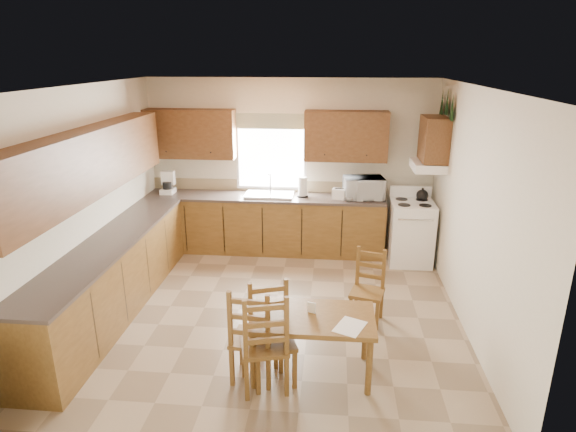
# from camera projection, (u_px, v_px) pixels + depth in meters

# --- Properties ---
(floor) EXTENTS (4.50, 4.50, 0.00)m
(floor) POSITION_uv_depth(u_px,v_px,m) (274.00, 311.00, 5.97)
(floor) COLOR gray
(floor) RESTS_ON ground
(ceiling) EXTENTS (4.50, 4.50, 0.00)m
(ceiling) POSITION_uv_depth(u_px,v_px,m) (271.00, 86.00, 5.11)
(ceiling) COLOR brown
(ceiling) RESTS_ON floor
(wall_left) EXTENTS (4.50, 4.50, 0.00)m
(wall_left) POSITION_uv_depth(u_px,v_px,m) (86.00, 202.00, 5.74)
(wall_left) COLOR beige
(wall_left) RESTS_ON floor
(wall_right) EXTENTS (4.50, 4.50, 0.00)m
(wall_right) POSITION_uv_depth(u_px,v_px,m) (473.00, 213.00, 5.34)
(wall_right) COLOR beige
(wall_right) RESTS_ON floor
(wall_back) EXTENTS (4.50, 4.50, 0.00)m
(wall_back) POSITION_uv_depth(u_px,v_px,m) (290.00, 165.00, 7.66)
(wall_back) COLOR beige
(wall_back) RESTS_ON floor
(wall_front) EXTENTS (4.50, 4.50, 0.00)m
(wall_front) POSITION_uv_depth(u_px,v_px,m) (233.00, 302.00, 3.41)
(wall_front) COLOR beige
(wall_front) RESTS_ON floor
(lower_cab_back) EXTENTS (3.75, 0.60, 0.88)m
(lower_cab_back) POSITION_uv_depth(u_px,v_px,m) (265.00, 225.00, 7.70)
(lower_cab_back) COLOR brown
(lower_cab_back) RESTS_ON floor
(lower_cab_left) EXTENTS (0.60, 3.60, 0.88)m
(lower_cab_left) POSITION_uv_depth(u_px,v_px,m) (113.00, 278.00, 5.86)
(lower_cab_left) COLOR brown
(lower_cab_left) RESTS_ON floor
(counter_back) EXTENTS (3.75, 0.63, 0.04)m
(counter_back) POSITION_uv_depth(u_px,v_px,m) (265.00, 197.00, 7.56)
(counter_back) COLOR #463935
(counter_back) RESTS_ON lower_cab_back
(counter_left) EXTENTS (0.63, 3.60, 0.04)m
(counter_left) POSITION_uv_depth(u_px,v_px,m) (109.00, 243.00, 5.71)
(counter_left) COLOR #463935
(counter_left) RESTS_ON lower_cab_left
(backsplash) EXTENTS (3.75, 0.01, 0.18)m
(backsplash) POSITION_uv_depth(u_px,v_px,m) (267.00, 186.00, 7.80)
(backsplash) COLOR #988661
(backsplash) RESTS_ON counter_back
(upper_cab_back_left) EXTENTS (1.41, 0.33, 0.75)m
(upper_cab_back_left) POSITION_uv_depth(u_px,v_px,m) (190.00, 134.00, 7.49)
(upper_cab_back_left) COLOR brown
(upper_cab_back_left) RESTS_ON wall_back
(upper_cab_back_right) EXTENTS (1.25, 0.33, 0.75)m
(upper_cab_back_right) POSITION_uv_depth(u_px,v_px,m) (346.00, 136.00, 7.27)
(upper_cab_back_right) COLOR brown
(upper_cab_back_right) RESTS_ON wall_back
(upper_cab_left) EXTENTS (0.33, 3.60, 0.75)m
(upper_cab_left) POSITION_uv_depth(u_px,v_px,m) (87.00, 163.00, 5.42)
(upper_cab_left) COLOR brown
(upper_cab_left) RESTS_ON wall_left
(upper_cab_stove) EXTENTS (0.33, 0.62, 0.62)m
(upper_cab_stove) POSITION_uv_depth(u_px,v_px,m) (434.00, 139.00, 6.74)
(upper_cab_stove) COLOR brown
(upper_cab_stove) RESTS_ON wall_right
(range_hood) EXTENTS (0.44, 0.62, 0.12)m
(range_hood) POSITION_uv_depth(u_px,v_px,m) (428.00, 166.00, 6.86)
(range_hood) COLOR white
(range_hood) RESTS_ON wall_right
(window_frame) EXTENTS (1.13, 0.02, 1.18)m
(window_frame) POSITION_uv_depth(u_px,v_px,m) (271.00, 153.00, 7.60)
(window_frame) COLOR white
(window_frame) RESTS_ON wall_back
(window_pane) EXTENTS (1.05, 0.01, 1.10)m
(window_pane) POSITION_uv_depth(u_px,v_px,m) (271.00, 153.00, 7.59)
(window_pane) COLOR white
(window_pane) RESTS_ON wall_back
(window_valance) EXTENTS (1.19, 0.01, 0.24)m
(window_valance) POSITION_uv_depth(u_px,v_px,m) (271.00, 121.00, 7.41)
(window_valance) COLOR #4C6139
(window_valance) RESTS_ON wall_back
(sink_basin) EXTENTS (0.75, 0.45, 0.04)m
(sink_basin) POSITION_uv_depth(u_px,v_px,m) (269.00, 195.00, 7.54)
(sink_basin) COLOR silver
(sink_basin) RESTS_ON counter_back
(pine_decal_a) EXTENTS (0.22, 0.22, 0.36)m
(pine_decal_a) POSITION_uv_depth(u_px,v_px,m) (452.00, 107.00, 6.27)
(pine_decal_a) COLOR black
(pine_decal_a) RESTS_ON wall_right
(pine_decal_b) EXTENTS (0.22, 0.22, 0.36)m
(pine_decal_b) POSITION_uv_depth(u_px,v_px,m) (447.00, 101.00, 6.56)
(pine_decal_b) COLOR black
(pine_decal_b) RESTS_ON wall_right
(pine_decal_c) EXTENTS (0.22, 0.22, 0.36)m
(pine_decal_c) POSITION_uv_depth(u_px,v_px,m) (442.00, 102.00, 6.88)
(pine_decal_c) COLOR black
(pine_decal_c) RESTS_ON wall_right
(stove) EXTENTS (0.63, 0.65, 0.93)m
(stove) POSITION_uv_depth(u_px,v_px,m) (410.00, 233.00, 7.26)
(stove) COLOR white
(stove) RESTS_ON floor
(coffeemaker) EXTENTS (0.23, 0.27, 0.36)m
(coffeemaker) POSITION_uv_depth(u_px,v_px,m) (167.00, 182.00, 7.63)
(coffeemaker) COLOR white
(coffeemaker) RESTS_ON counter_back
(paper_towel) EXTENTS (0.15, 0.15, 0.31)m
(paper_towel) POSITION_uv_depth(u_px,v_px,m) (303.00, 187.00, 7.46)
(paper_towel) COLOR white
(paper_towel) RESTS_ON counter_back
(toaster) EXTENTS (0.22, 0.17, 0.16)m
(toaster) POSITION_uv_depth(u_px,v_px,m) (339.00, 194.00, 7.35)
(toaster) COLOR white
(toaster) RESTS_ON counter_back
(microwave) EXTENTS (0.60, 0.47, 0.33)m
(microwave) POSITION_uv_depth(u_px,v_px,m) (363.00, 188.00, 7.36)
(microwave) COLOR white
(microwave) RESTS_ON counter_back
(dining_table) EXTENTS (1.20, 0.69, 0.64)m
(dining_table) POSITION_uv_depth(u_px,v_px,m) (312.00, 344.00, 4.72)
(dining_table) COLOR brown
(dining_table) RESTS_ON floor
(chair_near_left) EXTENTS (0.45, 0.43, 0.99)m
(chair_near_left) POSITION_uv_depth(u_px,v_px,m) (254.00, 332.00, 4.60)
(chair_near_left) COLOR brown
(chair_near_left) RESTS_ON floor
(chair_near_right) EXTENTS (0.52, 0.50, 1.02)m
(chair_near_right) POSITION_uv_depth(u_px,v_px,m) (264.00, 340.00, 4.46)
(chair_near_right) COLOR brown
(chair_near_right) RESTS_ON floor
(chair_far_left) EXTENTS (0.52, 0.51, 0.98)m
(chair_far_left) POSITION_uv_depth(u_px,v_px,m) (272.00, 336.00, 4.55)
(chair_far_left) COLOR brown
(chair_far_left) RESTS_ON floor
(chair_far_right) EXTENTS (0.45, 0.43, 0.88)m
(chair_far_right) POSITION_uv_depth(u_px,v_px,m) (367.00, 288.00, 5.60)
(chair_far_right) COLOR brown
(chair_far_right) RESTS_ON floor
(table_paper) EXTENTS (0.34, 0.38, 0.00)m
(table_paper) POSITION_uv_depth(u_px,v_px,m) (350.00, 327.00, 4.43)
(table_paper) COLOR white
(table_paper) RESTS_ON dining_table
(table_card) EXTENTS (0.08, 0.04, 0.11)m
(table_card) POSITION_uv_depth(u_px,v_px,m) (312.00, 308.00, 4.66)
(table_card) COLOR white
(table_card) RESTS_ON dining_table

